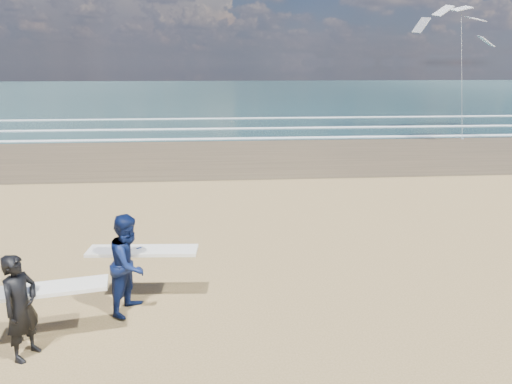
{
  "coord_description": "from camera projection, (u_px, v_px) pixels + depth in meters",
  "views": [
    {
      "loc": [
        2.43,
        -6.65,
        4.78
      ],
      "look_at": [
        3.43,
        6.0,
        1.18
      ],
      "focal_mm": 32.0,
      "sensor_mm": 36.0,
      "label": 1
    }
  ],
  "objects": [
    {
      "name": "ocean",
      "position": [
        322.0,
        92.0,
        78.05
      ],
      "size": [
        220.0,
        100.0,
        0.02
      ],
      "primitive_type": "cube",
      "color": "#1B393B",
      "rests_on": "ground"
    },
    {
      "name": "foam_breakers",
      "position": [
        443.0,
        125.0,
        35.94
      ],
      "size": [
        220.0,
        11.7,
        0.05
      ],
      "color": "white",
      "rests_on": "ground"
    },
    {
      "name": "surfer_near",
      "position": [
        24.0,
        305.0,
        7.52
      ],
      "size": [
        2.26,
        1.2,
        1.84
      ],
      "color": "black",
      "rests_on": "ground"
    },
    {
      "name": "surfer_far",
      "position": [
        131.0,
        263.0,
        8.93
      ],
      "size": [
        2.23,
        1.27,
        2.01
      ],
      "color": "#0C1947",
      "rests_on": "ground"
    },
    {
      "name": "kite_1",
      "position": [
        462.0,
        55.0,
        30.58
      ],
      "size": [
        5.81,
        4.74,
        9.5
      ],
      "color": "slate",
      "rests_on": "ground"
    }
  ]
}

